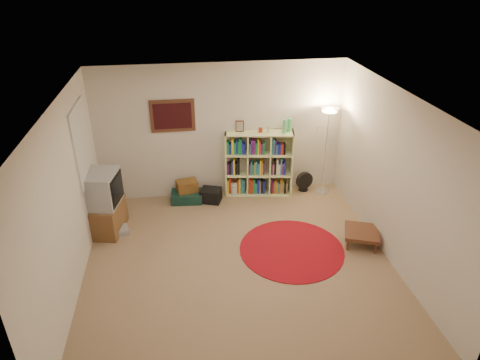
% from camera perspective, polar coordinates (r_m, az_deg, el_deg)
% --- Properties ---
extents(room, '(4.54, 4.54, 2.54)m').
position_cam_1_polar(room, '(5.82, -0.70, -1.18)').
color(room, '#8D7052').
rests_on(room, ground).
extents(bookshelf, '(1.29, 0.55, 1.50)m').
position_cam_1_polar(bookshelf, '(8.05, 2.38, 2.13)').
color(bookshelf, '#F5FFAA').
rests_on(bookshelf, ground).
extents(floor_lamp, '(0.41, 0.41, 1.70)m').
position_cam_1_polar(floor_lamp, '(7.92, 11.68, 7.41)').
color(floor_lamp, white).
rests_on(floor_lamp, ground).
extents(floor_fan, '(0.35, 0.22, 0.39)m').
position_cam_1_polar(floor_fan, '(8.39, 8.56, -0.19)').
color(floor_fan, black).
rests_on(floor_fan, ground).
extents(tv_stand, '(0.64, 0.82, 1.07)m').
position_cam_1_polar(tv_stand, '(7.29, -17.69, -3.00)').
color(tv_stand, brown).
rests_on(tv_stand, ground).
extents(dvd_box, '(0.35, 0.31, 0.10)m').
position_cam_1_polar(dvd_box, '(7.38, -15.79, -6.54)').
color(dvd_box, '#A2A3A7').
rests_on(dvd_box, ground).
extents(suitcase, '(0.60, 0.42, 0.18)m').
position_cam_1_polar(suitcase, '(8.05, -7.09, -2.22)').
color(suitcase, '#11312A').
rests_on(suitcase, ground).
extents(wicker_basket, '(0.42, 0.34, 0.21)m').
position_cam_1_polar(wicker_basket, '(7.99, -7.07, -0.82)').
color(wicker_basket, brown).
rests_on(wicker_basket, suitcase).
extents(duffel_bag, '(0.44, 0.40, 0.25)m').
position_cam_1_polar(duffel_bag, '(7.99, -3.89, -2.04)').
color(duffel_bag, black).
rests_on(duffel_bag, ground).
extents(paper_towel, '(0.12, 0.12, 0.25)m').
position_cam_1_polar(paper_towel, '(8.15, -0.80, -1.30)').
color(paper_towel, silver).
rests_on(paper_towel, ground).
extents(red_rug, '(1.63, 1.63, 0.01)m').
position_cam_1_polar(red_rug, '(6.82, 6.90, -9.14)').
color(red_rug, maroon).
rests_on(red_rug, ground).
extents(side_table, '(0.68, 0.68, 0.24)m').
position_cam_1_polar(side_table, '(7.06, 15.96, -6.80)').
color(side_table, '#462518').
rests_on(side_table, ground).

